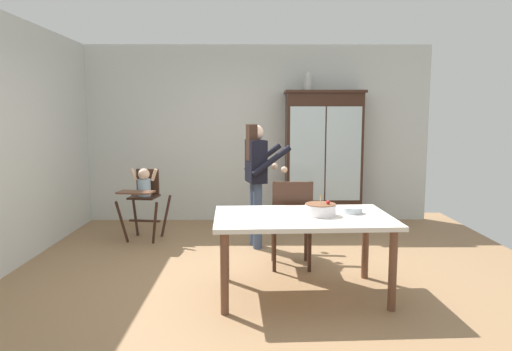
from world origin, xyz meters
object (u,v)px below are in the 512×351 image
object	(u,v)px
dining_table	(303,225)
china_cabinet	(323,158)
birthday_cake	(320,209)
high_chair_with_toddler	(144,191)
ceramic_vase	(308,82)
dining_chair_far_side	(292,218)
adult_person	(257,170)
serving_bowl	(353,210)

from	to	relation	value
dining_table	china_cabinet	bearing A→B (deg)	78.02
dining_table	birthday_cake	world-z (taller)	birthday_cake
birthday_cake	high_chair_with_toddler	bearing A→B (deg)	136.55
ceramic_vase	dining_chair_far_side	distance (m)	2.70
adult_person	dining_chair_far_side	bearing A→B (deg)	-170.89
china_cabinet	birthday_cake	bearing A→B (deg)	-98.90
serving_bowl	birthday_cake	bearing A→B (deg)	-163.17
adult_person	china_cabinet	bearing A→B (deg)	-51.83
dining_chair_far_side	china_cabinet	bearing A→B (deg)	-106.07
high_chair_with_toddler	serving_bowl	xyz separation A→B (m)	(2.36, -1.84, 0.11)
adult_person	birthday_cake	xyz separation A→B (m)	(0.56, -1.57, -0.17)
adult_person	serving_bowl	bearing A→B (deg)	-163.09
high_chair_with_toddler	adult_person	world-z (taller)	adult_person
ceramic_vase	birthday_cake	world-z (taller)	ceramic_vase
birthday_cake	dining_table	bearing A→B (deg)	-178.31
serving_bowl	dining_chair_far_side	distance (m)	0.82
ceramic_vase	dining_table	bearing A→B (deg)	-97.22
high_chair_with_toddler	dining_table	distance (m)	2.70
china_cabinet	dining_chair_far_side	bearing A→B (deg)	-106.69
ceramic_vase	high_chair_with_toddler	bearing A→B (deg)	-157.44
serving_bowl	dining_table	bearing A→B (deg)	-168.17
adult_person	high_chair_with_toddler	bearing A→B (deg)	62.45
serving_bowl	high_chair_with_toddler	bearing A→B (deg)	141.97
adult_person	dining_chair_far_side	xyz separation A→B (m)	(0.37, -0.87, -0.41)
ceramic_vase	dining_chair_far_side	world-z (taller)	ceramic_vase
birthday_cake	adult_person	bearing A→B (deg)	109.76
china_cabinet	adult_person	distance (m)	1.64
ceramic_vase	dining_table	size ratio (longest dim) A/B	0.17
birthday_cake	dining_chair_far_side	bearing A→B (deg)	105.79
dining_chair_far_side	serving_bowl	bearing A→B (deg)	130.52
dining_chair_far_side	adult_person	bearing A→B (deg)	-66.54
china_cabinet	adult_person	xyz separation A→B (m)	(-1.01, -1.29, -0.04)
china_cabinet	dining_table	size ratio (longest dim) A/B	1.23
dining_table	serving_bowl	distance (m)	0.50
high_chair_with_toddler	birthday_cake	world-z (taller)	high_chair_with_toddler
high_chair_with_toddler	serving_bowl	distance (m)	2.99
china_cabinet	dining_table	bearing A→B (deg)	-101.98
ceramic_vase	high_chair_with_toddler	size ratio (longest dim) A/B	0.28
ceramic_vase	dining_chair_far_side	bearing A→B (deg)	-100.53
china_cabinet	high_chair_with_toddler	world-z (taller)	china_cabinet
birthday_cake	serving_bowl	xyz separation A→B (m)	(0.31, 0.09, -0.03)
serving_bowl	ceramic_vase	bearing A→B (deg)	92.23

